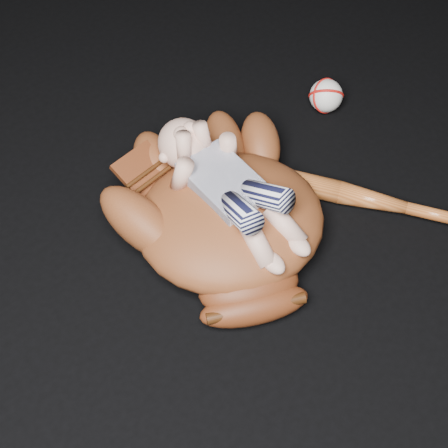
{
  "coord_description": "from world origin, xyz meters",
  "views": [
    {
      "loc": [
        -0.45,
        -0.59,
        1.07
      ],
      "look_at": [
        0.01,
        -0.01,
        0.08
      ],
      "focal_mm": 55.0,
      "sensor_mm": 36.0,
      "label": 1
    }
  ],
  "objects": [
    {
      "name": "baseball_bat",
      "position": [
        0.29,
        -0.09,
        0.02
      ],
      "size": [
        0.31,
        0.44,
        0.05
      ],
      "primitive_type": null,
      "rotation": [
        0.0,
        0.0,
        0.59
      ],
      "color": "#A85120",
      "rests_on": "ground"
    },
    {
      "name": "baseball",
      "position": [
        0.43,
        0.15,
        0.04
      ],
      "size": [
        0.1,
        0.1,
        0.07
      ],
      "primitive_type": "sphere",
      "rotation": [
        0.0,
        0.0,
        -0.37
      ],
      "color": "white",
      "rests_on": "ground"
    },
    {
      "name": "newborn_baby",
      "position": [
        0.06,
        0.01,
        0.13
      ],
      "size": [
        0.17,
        0.37,
        0.15
      ],
      "primitive_type": null,
      "rotation": [
        0.0,
        0.0,
        -0.01
      ],
      "color": "#DAA38C",
      "rests_on": "baseball_glove"
    },
    {
      "name": "baseball_glove",
      "position": [
        0.04,
        -0.0,
        0.08
      ],
      "size": [
        0.6,
        0.63,
        0.16
      ],
      "primitive_type": null,
      "rotation": [
        0.0,
        0.0,
        -0.43
      ],
      "color": "#5E2B14",
      "rests_on": "ground"
    }
  ]
}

